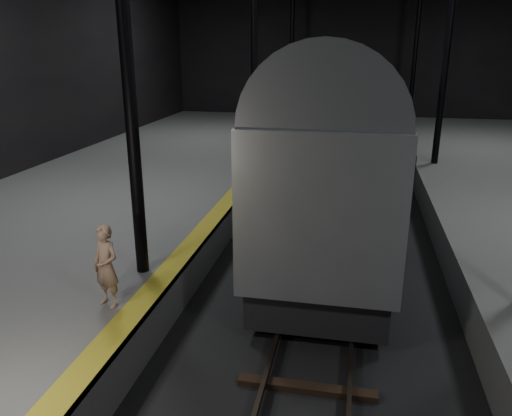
# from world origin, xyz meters

# --- Properties ---
(ground) EXTENTS (44.00, 44.00, 0.00)m
(ground) POSITION_xyz_m (0.00, 0.00, 0.00)
(ground) COLOR black
(ground) RESTS_ON ground
(platform_left) EXTENTS (9.00, 43.80, 1.00)m
(platform_left) POSITION_xyz_m (-7.50, 0.00, 0.50)
(platform_left) COLOR #585855
(platform_left) RESTS_ON ground
(tactile_strip) EXTENTS (0.50, 43.80, 0.01)m
(tactile_strip) POSITION_xyz_m (-3.25, 0.00, 1.00)
(tactile_strip) COLOR olive
(tactile_strip) RESTS_ON platform_left
(track) EXTENTS (2.40, 43.00, 0.24)m
(track) POSITION_xyz_m (0.00, 0.00, 0.07)
(track) COLOR #3F3328
(track) RESTS_ON ground
(train) EXTENTS (3.17, 21.20, 5.67)m
(train) POSITION_xyz_m (-0.00, 5.65, 3.16)
(train) COLOR #A5A7AD
(train) RESTS_ON ground
(woman) EXTENTS (0.68, 0.57, 1.59)m
(woman) POSITION_xyz_m (-3.80, -5.54, 1.79)
(woman) COLOR #9C7960
(woman) RESTS_ON platform_left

